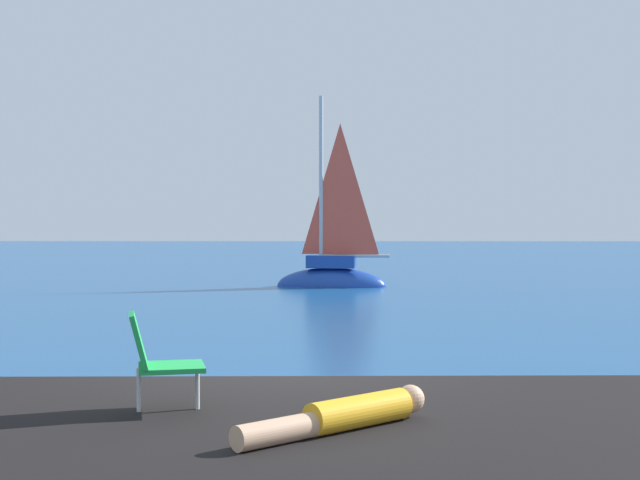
% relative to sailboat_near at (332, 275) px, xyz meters
% --- Properties ---
extents(ground_plane, '(160.00, 160.00, 0.00)m').
position_rel_sailboat_near_xyz_m(ground_plane, '(-0.61, -19.44, -0.37)').
color(ground_plane, navy).
extents(shore_ledge, '(8.08, 4.55, 0.66)m').
position_rel_sailboat_near_xyz_m(shore_ledge, '(-0.86, -22.35, -0.04)').
color(shore_ledge, black).
rests_on(shore_ledge, ground).
extents(boulder_seaward, '(1.06, 1.02, 0.71)m').
position_rel_sailboat_near_xyz_m(boulder_seaward, '(-2.45, -20.31, -0.37)').
color(boulder_seaward, black).
rests_on(boulder_seaward, ground).
extents(boulder_inland, '(1.75, 2.03, 1.18)m').
position_rel_sailboat_near_xyz_m(boulder_inland, '(-0.05, -19.62, -0.37)').
color(boulder_inland, black).
rests_on(boulder_inland, ground).
extents(sailboat_near, '(3.78, 1.66, 6.89)m').
position_rel_sailboat_near_xyz_m(sailboat_near, '(0.00, 0.00, 0.00)').
color(sailboat_near, '#193D99').
rests_on(sailboat_near, ground).
extents(person_sunbather, '(1.42, 1.25, 0.25)m').
position_rel_sailboat_near_xyz_m(person_sunbather, '(-0.00, -22.36, 0.40)').
color(person_sunbather, gold).
rests_on(person_sunbather, shore_ledge).
extents(beach_chair, '(0.69, 0.60, 0.80)m').
position_rel_sailboat_near_xyz_m(beach_chair, '(-1.51, -21.73, 0.73)').
color(beach_chair, green).
rests_on(beach_chair, shore_ledge).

